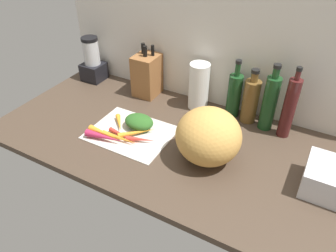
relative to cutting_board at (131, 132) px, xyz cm
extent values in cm
cube|color=#47382B|center=(21.07, 6.23, -1.90)|extent=(170.00, 80.00, 3.00)
cube|color=silver|center=(21.07, 44.73, 29.60)|extent=(170.00, 3.00, 60.00)
cube|color=beige|center=(0.00, 0.00, 0.00)|extent=(37.38, 29.64, 0.80)
cone|color=red|center=(7.74, -3.81, 1.55)|extent=(12.81, 6.63, 2.30)
cone|color=orange|center=(-0.88, -7.57, 1.64)|extent=(17.77, 3.27, 2.48)
cone|color=#B2264C|center=(-7.01, -10.70, 2.15)|extent=(18.18, 6.02, 3.49)
cone|color=red|center=(-0.21, -5.23, 1.43)|extent=(17.26, 4.65, 2.05)
cone|color=orange|center=(-7.88, 1.91, 1.63)|extent=(9.90, 10.65, 2.46)
cone|color=orange|center=(3.55, -0.71, 1.72)|extent=(13.68, 13.88, 2.63)
cone|color=orange|center=(-9.60, -8.45, 2.01)|extent=(14.41, 3.62, 3.22)
ellipsoid|color=#2D6023|center=(1.34, 5.16, 3.39)|extent=(14.15, 10.89, 5.99)
ellipsoid|color=gold|center=(37.57, 0.92, 11.31)|extent=(26.64, 26.05, 23.42)
cube|color=#915C33|center=(-12.33, 34.79, 10.80)|extent=(12.09, 13.98, 22.39)
cylinder|color=black|center=(-15.15, 36.63, 24.74)|extent=(2.07, 2.07, 5.50)
cylinder|color=black|center=(-12.33, 33.99, 24.74)|extent=(2.11, 2.11, 5.50)
cylinder|color=black|center=(-9.51, 36.78, 24.74)|extent=(1.71, 1.71, 5.50)
cube|color=black|center=(-49.11, 34.20, 4.57)|extent=(12.16, 12.16, 9.95)
cylinder|color=silver|center=(-49.11, 34.20, 16.53)|extent=(9.12, 9.12, 13.97)
cylinder|color=black|center=(-49.11, 34.20, 24.42)|extent=(9.30, 9.30, 1.80)
cylinder|color=white|center=(17.58, 35.73, 11.65)|extent=(10.03, 10.03, 24.11)
cylinder|color=#19421E|center=(35.57, 37.47, 10.40)|extent=(6.78, 6.78, 21.60)
cylinder|color=#19421E|center=(35.57, 37.47, 24.29)|extent=(2.51, 2.51, 6.18)
cylinder|color=black|center=(35.57, 37.47, 28.19)|extent=(2.89, 2.89, 1.60)
cylinder|color=brown|center=(43.97, 36.47, 10.24)|extent=(7.59, 7.59, 21.28)
cylinder|color=brown|center=(43.97, 36.47, 23.06)|extent=(3.32, 3.32, 4.36)
cylinder|color=black|center=(43.97, 36.47, 26.03)|extent=(3.81, 3.81, 1.60)
cylinder|color=#19421E|center=(52.99, 34.66, 12.67)|extent=(6.63, 6.63, 26.14)
cylinder|color=#19421E|center=(52.99, 34.66, 28.08)|extent=(2.99, 2.99, 4.67)
cylinder|color=black|center=(52.99, 34.66, 31.22)|extent=(3.43, 3.43, 1.60)
cylinder|color=#471919|center=(61.79, 32.89, 13.76)|extent=(5.66, 5.66, 28.32)
cylinder|color=#471919|center=(61.79, 32.89, 29.97)|extent=(2.13, 2.13, 4.10)
cylinder|color=black|center=(61.79, 32.89, 32.82)|extent=(2.44, 2.44, 1.60)
camera|label=1|loc=(71.88, -94.88, 89.77)|focal=34.16mm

